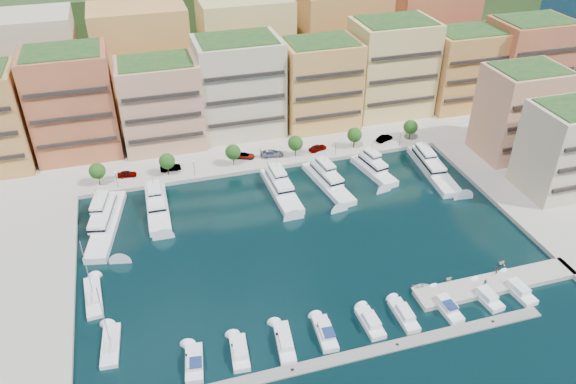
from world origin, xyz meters
The scene contains 58 objects.
ground centered at (0.00, 0.00, 0.00)m, with size 400.00×400.00×0.00m, color black.
north_quay centered at (0.00, 62.00, 0.00)m, with size 220.00×64.00×2.00m, color #9E998E.
hillside centered at (0.00, 110.00, 0.00)m, with size 240.00×40.00×58.00m, color #213716.
south_pontoon centered at (-3.00, -30.00, 0.00)m, with size 72.00×2.20×0.35m, color gray.
finger_pier centered at (30.00, -22.00, 0.00)m, with size 32.00×5.00×2.00m, color #9E998E.
apartment_1 centered at (-44.00, 51.99, 14.31)m, with size 20.00×16.50×26.80m.
apartment_2 centered at (-23.00, 49.99, 12.31)m, with size 20.00×15.50×22.80m.
apartment_3 centered at (-2.00, 51.99, 13.81)m, with size 22.00×16.50×25.80m.
apartment_4 centered at (20.00, 49.99, 12.81)m, with size 20.00×15.50×23.80m.
apartment_5 centered at (42.00, 51.99, 14.31)m, with size 22.00×16.50×26.80m.
apartment_6 centered at (64.00, 49.99, 12.31)m, with size 20.00×15.50×22.80m.
apartment_7 centered at (84.00, 47.99, 13.31)m, with size 22.00×16.50×24.80m.
apartment_east_a centered at (62.00, 19.99, 12.31)m, with size 18.00×14.50×22.80m.
apartment_east_b centered at (62.00, 1.99, 11.31)m, with size 18.00×14.50×20.80m.
backblock_0 centered at (-55.00, 74.00, 16.00)m, with size 26.00×18.00×30.00m, color beige.
backblock_1 centered at (-25.00, 74.00, 16.00)m, with size 26.00×18.00×30.00m, color #DF9D53.
backblock_2 centered at (5.00, 74.00, 16.00)m, with size 26.00×18.00×30.00m, color #D9C373.
backblock_3 centered at (35.00, 74.00, 16.00)m, with size 26.00×18.00×30.00m, color #B88843.
backblock_4 centered at (65.00, 74.00, 16.00)m, with size 26.00×18.00×30.00m, color #B8683D.
tree_0 centered at (-40.00, 33.50, 4.74)m, with size 3.80×3.80×5.65m.
tree_1 centered at (-24.00, 33.50, 4.74)m, with size 3.80×3.80×5.65m.
tree_2 centered at (-8.00, 33.50, 4.74)m, with size 3.80×3.80×5.65m.
tree_3 centered at (8.00, 33.50, 4.74)m, with size 3.80×3.80×5.65m.
tree_4 centered at (24.00, 33.50, 4.74)m, with size 3.80×3.80×5.65m.
tree_5 centered at (40.00, 33.50, 4.74)m, with size 3.80×3.80×5.65m.
lamppost_0 centered at (-36.00, 31.20, 3.83)m, with size 0.30×0.30×4.20m.
lamppost_1 centered at (-18.00, 31.20, 3.83)m, with size 0.30×0.30×4.20m.
lamppost_2 centered at (0.00, 31.20, 3.83)m, with size 0.30×0.30×4.20m.
lamppost_3 centered at (18.00, 31.20, 3.83)m, with size 0.30×0.30×4.20m.
lamppost_4 centered at (36.00, 31.20, 3.83)m, with size 0.30×0.30×4.20m.
yacht_0 centered at (-38.98, 18.02, 1.21)m, with size 9.30×24.37×7.30m.
yacht_1 centered at (-27.98, 20.55, 1.09)m, with size 5.04×18.45×7.30m.
yacht_3 centered at (0.24, 20.09, 1.21)m, with size 5.37×19.61×7.30m.
yacht_4 centered at (11.72, 19.92, 1.09)m, with size 7.12×20.13×7.30m.
yacht_5 centered at (24.43, 22.05, 1.21)m, with size 6.70×15.66×7.30m.
yacht_6 centered at (38.59, 18.56, 1.21)m, with size 6.79×23.14×7.30m.
cruiser_1 centered at (-26.56, -24.60, 0.57)m, with size 3.74×7.82×2.66m.
cruiser_2 centered at (-19.23, -24.58, 0.55)m, with size 3.38×7.53×2.55m.
cruiser_3 centered at (-11.68, -24.60, 0.55)m, with size 3.57×8.99×2.55m.
cruiser_4 centered at (-4.62, -24.60, 0.57)m, with size 3.18×7.86×2.66m.
cruiser_5 centered at (3.58, -24.58, 0.55)m, with size 2.91×7.36×2.55m.
cruiser_6 centered at (9.88, -24.59, 0.55)m, with size 2.55×7.93×2.55m.
cruiser_7 centered at (17.92, -24.61, 0.57)m, with size 3.06×8.49×2.66m.
cruiser_8 centered at (26.04, -24.58, 0.55)m, with size 3.62×7.73×2.55m.
cruiser_9 centered at (32.58, -24.59, 0.55)m, with size 3.52×8.58×2.55m.
sailboat_0 centered at (-39.13, -17.03, 0.31)m, with size 3.62×9.35×13.20m.
sailboat_1 centered at (-41.79, -4.55, 0.30)m, with size 3.44×10.92×13.20m.
tender_1 centered at (22.32, -18.23, 0.38)m, with size 1.26×1.46×0.77m, color beige.
tender_3 centered at (34.53, -17.12, 0.44)m, with size 1.43×1.66×0.87m, color beige.
tender_0 centered at (16.18, -18.96, 0.39)m, with size 2.71×3.79×0.79m, color silver.
car_0 centered at (-33.66, 35.44, 1.76)m, with size 1.80×4.47×1.52m, color gray.
car_1 centered at (-23.32, 35.44, 1.82)m, with size 1.73×4.98×1.64m, color gray.
car_2 centered at (-4.44, 36.25, 1.68)m, with size 2.24×4.86×1.35m, color gray.
car_3 centered at (2.21, 35.16, 1.86)m, with size 2.41×5.92×1.72m, color gray.
car_4 centered at (14.43, 34.71, 1.83)m, with size 1.96×4.88×1.66m, color gray.
car_5 centered at (33.30, 34.72, 1.80)m, with size 1.69×4.85×1.60m, color gray.
person_0 centered at (26.83, -22.71, 1.96)m, with size 0.70×0.46×1.92m, color #262E4D.
person_1 centered at (31.01, -20.00, 1.82)m, with size 0.80×0.62×1.64m, color #4A302C.
Camera 1 is at (-29.14, -85.63, 71.66)m, focal length 35.00 mm.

